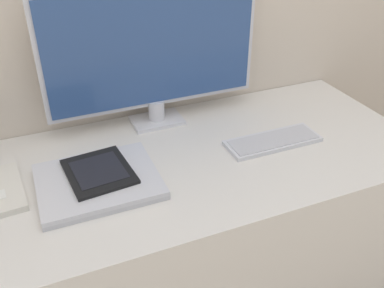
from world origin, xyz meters
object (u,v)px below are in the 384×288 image
object	(u,v)px
keyboard	(273,141)
laptop	(98,181)
monitor	(153,53)
ereader	(99,171)

from	to	relation	value
keyboard	laptop	world-z (taller)	laptop
monitor	ereader	world-z (taller)	monitor
monitor	laptop	xyz separation A→B (m)	(-0.25, -0.26, -0.22)
ereader	keyboard	bearing A→B (deg)	-1.71
ereader	monitor	bearing A→B (deg)	45.47
keyboard	laptop	distance (m)	0.52
laptop	ereader	world-z (taller)	ereader
keyboard	laptop	xyz separation A→B (m)	(-0.52, -0.00, 0.00)
monitor	keyboard	distance (m)	0.44
monitor	keyboard	xyz separation A→B (m)	(0.28, -0.26, -0.22)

